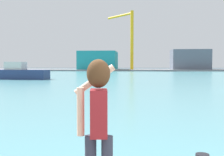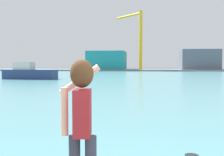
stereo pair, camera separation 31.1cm
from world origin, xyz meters
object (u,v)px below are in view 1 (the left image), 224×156
(boat_moored, at_px, (21,73))
(port_crane, at_px, (129,34))
(warehouse_left, at_px, (98,60))
(warehouse_right, at_px, (190,60))
(person_photographer, at_px, (98,116))

(boat_moored, distance_m, port_crane, 54.64)
(warehouse_left, height_order, port_crane, port_crane)
(boat_moored, xyz_separation_m, warehouse_right, (33.01, 53.95, 2.67))
(warehouse_right, bearing_deg, port_crane, -173.65)
(boat_moored, bearing_deg, warehouse_left, 90.83)
(boat_moored, height_order, port_crane, port_crane)
(warehouse_left, relative_size, port_crane, 0.74)
(person_photographer, bearing_deg, port_crane, -6.07)
(boat_moored, height_order, warehouse_left, warehouse_left)
(boat_moored, bearing_deg, person_photographer, -61.36)
(person_photographer, distance_m, warehouse_right, 90.93)
(person_photographer, distance_m, warehouse_left, 90.68)
(warehouse_left, bearing_deg, port_crane, -15.48)
(person_photographer, height_order, warehouse_right, warehouse_right)
(warehouse_left, distance_m, warehouse_right, 29.35)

